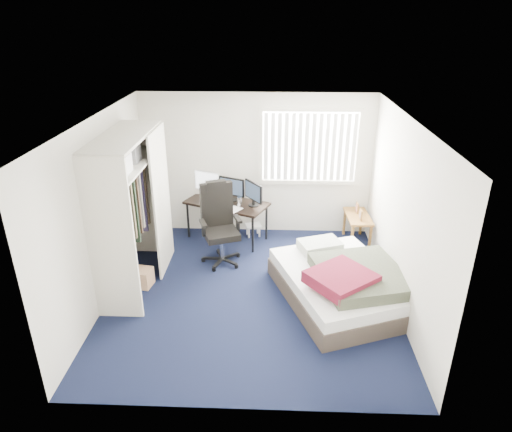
{
  "coord_description": "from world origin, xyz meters",
  "views": [
    {
      "loc": [
        0.29,
        -5.52,
        3.7
      ],
      "look_at": [
        0.05,
        0.4,
        1.04
      ],
      "focal_mm": 32.0,
      "sensor_mm": 36.0,
      "label": 1
    }
  ],
  "objects_px": {
    "nightstand": "(358,219)",
    "bed": "(343,283)",
    "office_chair": "(220,232)",
    "desk": "(227,200)"
  },
  "relations": [
    {
      "from": "desk",
      "to": "office_chair",
      "type": "distance_m",
      "value": 0.83
    },
    {
      "from": "bed",
      "to": "office_chair",
      "type": "bearing_deg",
      "value": 149.66
    },
    {
      "from": "nightstand",
      "to": "desk",
      "type": "bearing_deg",
      "value": 177.03
    },
    {
      "from": "desk",
      "to": "nightstand",
      "type": "height_order",
      "value": "desk"
    },
    {
      "from": "desk",
      "to": "office_chair",
      "type": "xyz_separation_m",
      "value": [
        -0.05,
        -0.8,
        -0.23
      ]
    },
    {
      "from": "office_chair",
      "to": "bed",
      "type": "height_order",
      "value": "office_chair"
    },
    {
      "from": "office_chair",
      "to": "bed",
      "type": "xyz_separation_m",
      "value": [
        1.82,
        -1.07,
        -0.23
      ]
    },
    {
      "from": "desk",
      "to": "bed",
      "type": "distance_m",
      "value": 2.61
    },
    {
      "from": "nightstand",
      "to": "bed",
      "type": "relative_size",
      "value": 0.33
    },
    {
      "from": "nightstand",
      "to": "bed",
      "type": "height_order",
      "value": "nightstand"
    }
  ]
}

